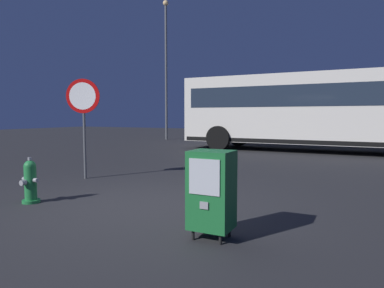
% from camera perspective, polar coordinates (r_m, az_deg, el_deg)
% --- Properties ---
extents(ground_plane, '(60.00, 60.00, 0.00)m').
position_cam_1_polar(ground_plane, '(5.62, -8.34, -9.97)').
color(ground_plane, '#262628').
extents(fire_hydrant, '(0.33, 0.32, 0.75)m').
position_cam_1_polar(fire_hydrant, '(6.25, -24.99, -5.58)').
color(fire_hydrant, '#1E7238').
rests_on(fire_hydrant, ground_plane).
extents(newspaper_box_primary, '(0.48, 0.42, 1.02)m').
position_cam_1_polar(newspaper_box_primary, '(4.02, 3.22, -7.50)').
color(newspaper_box_primary, black).
rests_on(newspaper_box_primary, ground_plane).
extents(stop_sign, '(0.71, 0.31, 2.23)m').
position_cam_1_polar(stop_sign, '(8.13, -17.39, 5.75)').
color(stop_sign, '#4C4F54').
rests_on(stop_sign, ground_plane).
extents(traffic_cone, '(0.36, 0.36, 0.53)m').
position_cam_1_polar(traffic_cone, '(7.95, 3.45, -3.71)').
color(traffic_cone, black).
rests_on(traffic_cone, ground_plane).
extents(bus_near, '(10.53, 2.89, 3.00)m').
position_cam_1_polar(bus_near, '(14.47, 19.97, 5.54)').
color(bus_near, beige).
rests_on(bus_near, ground_plane).
extents(bus_far, '(10.51, 2.80, 3.00)m').
position_cam_1_polar(bus_far, '(19.07, 19.59, 5.28)').
color(bus_far, beige).
rests_on(bus_far, ground_plane).
extents(street_light_near_right, '(0.32, 0.32, 8.08)m').
position_cam_1_polar(street_light_near_right, '(21.02, -4.28, 13.42)').
color(street_light_near_right, '#4C4F54').
rests_on(street_light_near_right, ground_plane).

